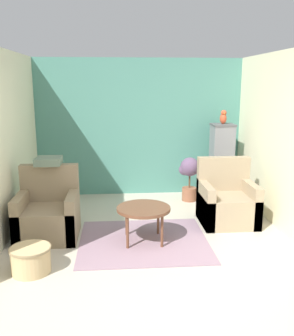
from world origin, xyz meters
The scene contains 13 objects.
ground_plane centered at (0.00, 0.00, 0.00)m, with size 20.00×20.00×0.00m, color beige.
wall_back_accent centered at (0.00, 3.41, 1.24)m, with size 3.85×0.06×2.49m.
wall_left centered at (-1.90, 1.69, 1.24)m, with size 0.06×3.38×2.49m.
wall_right centered at (1.90, 1.69, 1.24)m, with size 0.06×3.38×2.49m.
area_rug centered at (-0.09, 1.15, 0.01)m, with size 1.68×1.50×0.01m.
coffee_table centered at (-0.09, 1.15, 0.43)m, with size 0.70×0.70×0.47m.
armchair_left centered at (-1.36, 1.42, 0.30)m, with size 0.79×0.74×0.95m.
armchair_right centered at (1.20, 1.75, 0.30)m, with size 0.79×0.74×0.95m.
birdcage centered at (1.44, 2.97, 0.62)m, with size 0.59×0.59×1.35m.
parrot centered at (1.44, 2.97, 1.46)m, with size 0.11×0.21×0.25m.
potted_plant centered at (0.85, 2.86, 0.49)m, with size 0.36×0.33×0.78m.
wicker_basket centered at (-1.39, 0.43, 0.16)m, with size 0.45×0.45×0.29m.
throw_pillow centered at (-1.36, 1.68, 1.00)m, with size 0.35×0.35×0.10m.
Camera 1 is at (-0.42, -3.45, 2.03)m, focal length 40.00 mm.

